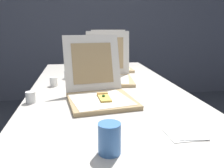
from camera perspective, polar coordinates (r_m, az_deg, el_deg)
wall_back at (r=3.78m, az=-6.05°, el=16.21°), size 10.00×0.10×2.60m
table at (r=1.59m, az=-1.54°, el=-2.45°), size 0.99×2.03×0.76m
pizza_box_front at (r=1.30m, az=-3.13°, el=-1.80°), size 0.40×0.49×0.35m
pizza_box_middle at (r=1.75m, az=-0.79°, el=2.53°), size 0.37×0.41×0.36m
pizza_box_back at (r=2.21m, az=-0.20°, el=4.99°), size 0.35×0.39×0.36m
cup_white_far at (r=1.86m, az=-10.83°, el=2.27°), size 0.05×0.05×0.06m
cup_white_near_left at (r=1.33m, az=-19.28°, el=-3.06°), size 0.05×0.05×0.06m
cup_white_mid at (r=1.65m, az=-14.06°, el=0.57°), size 0.05×0.05×0.06m
cup_printed_front at (r=0.78m, az=-0.63°, el=-13.17°), size 0.08×0.08×0.10m
napkin_pile at (r=0.97m, az=17.62°, el=-11.39°), size 0.15×0.14×0.01m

